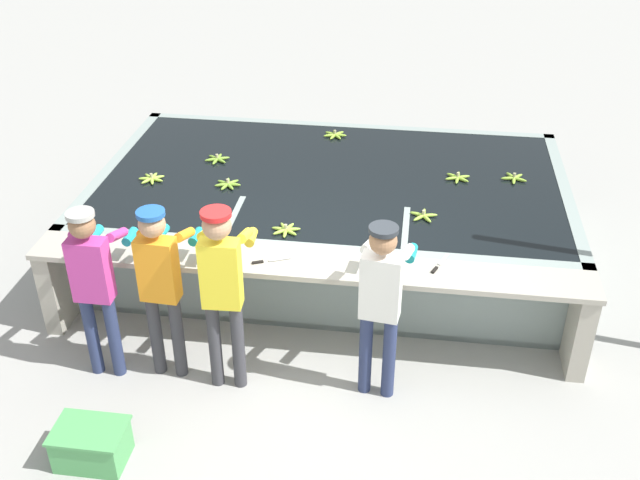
% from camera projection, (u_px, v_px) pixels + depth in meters
% --- Properties ---
extents(ground_plane, '(80.00, 80.00, 0.00)m').
position_uv_depth(ground_plane, '(304.00, 359.00, 6.82)').
color(ground_plane, '#999993').
rests_on(ground_plane, ground).
extents(wash_tank, '(5.00, 2.98, 0.90)m').
position_uv_depth(wash_tank, '(331.00, 214.00, 8.22)').
color(wash_tank, gray).
rests_on(wash_tank, ground).
extents(work_ledge, '(5.00, 0.45, 0.90)m').
position_uv_depth(work_ledge, '(307.00, 287.00, 6.67)').
color(work_ledge, '#A8A393').
rests_on(work_ledge, ground).
extents(worker_0, '(0.40, 0.71, 1.63)m').
position_uv_depth(worker_0, '(94.00, 278.00, 6.20)').
color(worker_0, navy).
rests_on(worker_0, ground).
extents(worker_1, '(0.43, 0.72, 1.64)m').
position_uv_depth(worker_1, '(161.00, 277.00, 6.19)').
color(worker_1, '#38383D').
rests_on(worker_1, ground).
extents(worker_2, '(0.42, 0.73, 1.72)m').
position_uv_depth(worker_2, '(222.00, 282.00, 6.03)').
color(worker_2, '#38383D').
rests_on(worker_2, ground).
extents(worker_3, '(0.46, 0.74, 1.64)m').
position_uv_depth(worker_3, '(381.00, 295.00, 5.97)').
color(worker_3, navy).
rests_on(worker_3, ground).
extents(banana_bunch_floating_0, '(0.27, 0.28, 0.08)m').
position_uv_depth(banana_bunch_floating_0, '(458.00, 177.00, 7.94)').
color(banana_bunch_floating_0, '#8CB738').
rests_on(banana_bunch_floating_0, wash_tank).
extents(banana_bunch_floating_1, '(0.28, 0.28, 0.08)m').
position_uv_depth(banana_bunch_floating_1, '(228.00, 184.00, 7.81)').
color(banana_bunch_floating_1, '#75A333').
rests_on(banana_bunch_floating_1, wash_tank).
extents(banana_bunch_floating_2, '(0.27, 0.28, 0.08)m').
position_uv_depth(banana_bunch_floating_2, '(217.00, 159.00, 8.33)').
color(banana_bunch_floating_2, '#75A333').
rests_on(banana_bunch_floating_2, wash_tank).
extents(banana_bunch_floating_3, '(0.28, 0.27, 0.08)m').
position_uv_depth(banana_bunch_floating_3, '(514.00, 178.00, 7.93)').
color(banana_bunch_floating_3, '#8CB738').
rests_on(banana_bunch_floating_3, wash_tank).
extents(banana_bunch_floating_4, '(0.28, 0.28, 0.08)m').
position_uv_depth(banana_bunch_floating_4, '(152.00, 179.00, 7.92)').
color(banana_bunch_floating_4, '#9EC642').
rests_on(banana_bunch_floating_4, wash_tank).
extents(banana_bunch_floating_5, '(0.28, 0.28, 0.08)m').
position_uv_depth(banana_bunch_floating_5, '(335.00, 135.00, 8.91)').
color(banana_bunch_floating_5, '#8CB738').
rests_on(banana_bunch_floating_5, wash_tank).
extents(banana_bunch_floating_6, '(0.28, 0.27, 0.08)m').
position_uv_depth(banana_bunch_floating_6, '(423.00, 216.00, 7.23)').
color(banana_bunch_floating_6, '#93BC3D').
rests_on(banana_bunch_floating_6, wash_tank).
extents(banana_bunch_floating_7, '(0.28, 0.28, 0.08)m').
position_uv_depth(banana_bunch_floating_7, '(286.00, 230.00, 7.00)').
color(banana_bunch_floating_7, '#93BC3D').
rests_on(banana_bunch_floating_7, wash_tank).
extents(knife_0, '(0.16, 0.33, 0.02)m').
position_uv_depth(knife_0, '(438.00, 266.00, 6.48)').
color(knife_0, silver).
rests_on(knife_0, work_ledge).
extents(knife_1, '(0.33, 0.17, 0.02)m').
position_uv_depth(knife_1, '(266.00, 261.00, 6.55)').
color(knife_1, silver).
rests_on(knife_1, work_ledge).
extents(crate, '(0.55, 0.39, 0.32)m').
position_uv_depth(crate, '(91.00, 445.00, 5.71)').
color(crate, '#4C9E56').
rests_on(crate, ground).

